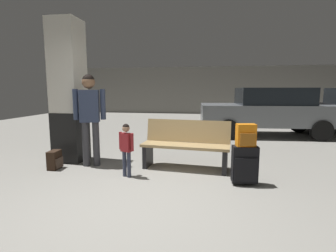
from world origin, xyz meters
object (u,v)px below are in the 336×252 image
backpack_dark_floor (55,160)px  parked_car_near (268,110)px  backpack_bright (246,135)px  suitcase (245,164)px  child (126,144)px  bench (186,145)px  structural_pillar (69,92)px  adult (90,110)px

backpack_dark_floor → parked_car_near: (4.60, 4.34, 0.64)m
backpack_bright → parked_car_near: (1.24, 4.59, 0.03)m
backpack_bright → parked_car_near: 4.75m
suitcase → backpack_dark_floor: 3.37m
child → parked_car_near: parked_car_near is taller
bench → backpack_bright: backpack_bright is taller
structural_pillar → parked_car_near: size_ratio=0.67×
bench → adult: (-1.80, -0.15, 0.63)m
backpack_dark_floor → parked_car_near: bearing=43.4°
parked_car_near → child: bearing=-124.7°
adult → parked_car_near: 5.70m
adult → parked_car_near: (4.02, 4.04, -0.27)m
backpack_dark_floor → parked_car_near: size_ratio=0.08×
backpack_dark_floor → backpack_bright: bearing=-4.2°
bench → backpack_bright: (0.98, -0.70, 0.33)m
suitcase → adult: adult is taller
backpack_dark_floor → adult: bearing=27.9°
suitcase → adult: size_ratio=0.35×
child → backpack_dark_floor: size_ratio=2.65×
bench → child: 1.14m
bench → backpack_dark_floor: size_ratio=4.83×
suitcase → backpack_bright: backpack_bright is taller
adult → backpack_dark_floor: 1.12m
bench → parked_car_near: 4.49m
structural_pillar → backpack_bright: 3.53m
child → structural_pillar: bearing=151.2°
structural_pillar → suitcase: size_ratio=4.67×
child → parked_car_near: bearing=55.3°
structural_pillar → parked_car_near: structural_pillar is taller
structural_pillar → bench: size_ratio=1.72×
backpack_bright → backpack_dark_floor: bearing=175.8°
structural_pillar → backpack_bright: structural_pillar is taller
adult → backpack_bright: bearing=-11.2°
bench → child: bearing=-145.0°
structural_pillar → backpack_bright: (3.37, -0.85, -0.63)m
bench → parked_car_near: (2.21, 3.89, 0.36)m
bench → adult: size_ratio=0.95×
structural_pillar → suitcase: (3.37, -0.85, -1.08)m
backpack_bright → child: 1.92m
suitcase → adult: bearing=168.8°
child → adult: (-0.88, 0.50, 0.52)m
backpack_bright → suitcase: bearing=151.5°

